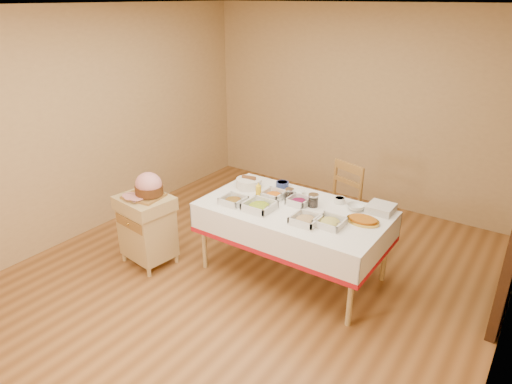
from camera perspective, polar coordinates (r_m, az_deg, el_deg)
room_shell at (r=4.20m, az=-0.61°, el=4.27°), size 5.00×5.00×5.00m
dining_table at (r=4.56m, az=4.70°, el=-3.79°), size 1.82×1.02×0.76m
butcher_cart at (r=4.96m, az=-13.47°, el=-4.13°), size 0.59×0.52×0.77m
dining_chair at (r=5.16m, az=10.10°, el=-1.80°), size 0.55×0.54×0.99m
ham_on_board at (r=4.77m, az=-13.35°, el=0.62°), size 0.40×0.38×0.27m
serving_dish_a at (r=4.55m, az=-2.86°, el=-1.05°), size 0.23×0.23×0.10m
serving_dish_b at (r=4.42m, az=0.42°, el=-1.77°), size 0.27×0.27×0.11m
serving_dish_c at (r=4.19m, az=6.24°, el=-3.45°), size 0.25×0.25×0.10m
serving_dish_d at (r=4.18m, az=9.23°, el=-3.72°), size 0.25×0.25×0.09m
serving_dish_e at (r=4.68m, az=2.20°, el=-0.34°), size 0.22×0.21×0.10m
serving_dish_f at (r=4.55m, az=5.37°, el=-1.14°), size 0.22×0.21×0.10m
small_bowl_left at (r=5.03m, az=-1.17°, el=1.37°), size 0.11×0.11×0.05m
small_bowl_mid at (r=4.94m, az=3.32°, el=0.99°), size 0.14×0.14×0.06m
small_bowl_right at (r=4.63m, az=10.42°, el=-0.99°), size 0.11×0.11×0.06m
bowl_white_imported at (r=4.78m, az=5.19°, el=-0.08°), size 0.16×0.16×0.04m
bowl_small_imported at (r=4.52m, az=12.36°, el=-1.86°), size 0.19×0.19×0.05m
preserve_jar_left at (r=4.65m, az=4.21°, el=-0.30°), size 0.09×0.09×0.11m
preserve_jar_right at (r=4.51m, az=7.17°, el=-1.13°), size 0.10×0.10×0.13m
mustard_bottle at (r=4.64m, az=0.30°, el=0.09°), size 0.06×0.06×0.17m
bread_basket at (r=4.92m, az=-0.89°, el=1.15°), size 0.27×0.27×0.12m
plate_stack at (r=4.53m, az=15.35°, el=-1.98°), size 0.24×0.24×0.07m
brass_platter at (r=4.29m, az=13.23°, el=-3.48°), size 0.31×0.22×0.04m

